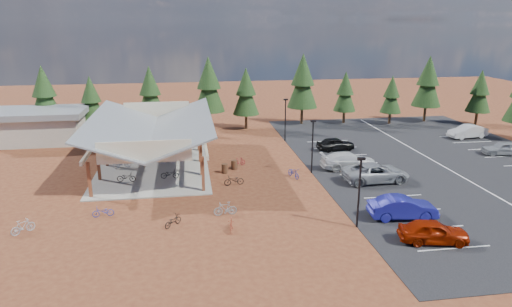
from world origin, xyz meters
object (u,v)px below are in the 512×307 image
(bike_7, at_px, (182,145))
(trash_bin_0, at_px, (225,168))
(lamp_post_2, at_px, (285,117))
(bike_13, at_px, (225,209))
(lamp_post_1, at_px, (313,143))
(car_3, at_px, (349,161))
(bike_0, at_px, (126,177))
(bike_10, at_px, (103,212))
(bike_2, at_px, (141,154))
(outbuilding, at_px, (38,125))
(bike_pavilion, at_px, (152,127))
(bike_15, at_px, (239,162))
(bike_9, at_px, (23,227))
(bike_14, at_px, (294,173))
(car_0, at_px, (433,231))
(bike_6, at_px, (164,149))
(bike_5, at_px, (168,159))
(car_1, at_px, (403,208))
(bike_1, at_px, (122,163))
(lamp_post_0, at_px, (359,188))
(bike_3, at_px, (125,143))
(car_8, at_px, (503,148))
(bike_12, at_px, (173,221))
(car_9, at_px, (467,131))
(car_4, at_px, (336,144))
(bike_11, at_px, (231,225))
(car_2, at_px, (376,173))
(bike_4, at_px, (170,174))
(bike_16, at_px, (234,180))
(trash_bin_1, at_px, (234,165))

(bike_7, bearing_deg, trash_bin_0, -170.16)
(lamp_post_2, bearing_deg, bike_13, -113.61)
(lamp_post_1, bearing_deg, car_3, 9.66)
(bike_0, xyz_separation_m, bike_10, (-0.85, -7.26, -0.13))
(trash_bin_0, height_order, bike_2, bike_2)
(outbuilding, bearing_deg, lamp_post_2, -7.85)
(bike_pavilion, bearing_deg, bike_15, -12.24)
(bike_9, distance_m, bike_13, 13.96)
(bike_14, relative_size, car_0, 0.41)
(bike_6, relative_size, bike_9, 1.05)
(outbuilding, xyz_separation_m, bike_5, (15.36, -11.37, -1.42))
(lamp_post_1, height_order, car_1, lamp_post_1)
(bike_6, bearing_deg, bike_9, 145.03)
(bike_pavilion, relative_size, outbuilding, 1.76)
(bike_1, height_order, bike_5, bike_1)
(bike_pavilion, bearing_deg, lamp_post_1, -18.43)
(lamp_post_0, height_order, bike_7, lamp_post_0)
(bike_pavilion, bearing_deg, bike_6, 77.11)
(bike_3, relative_size, bike_5, 1.00)
(car_8, bearing_deg, lamp_post_2, -102.51)
(bike_10, bearing_deg, bike_pavilion, 158.16)
(bike_12, distance_m, car_8, 37.00)
(bike_pavilion, relative_size, lamp_post_0, 3.77)
(bike_3, distance_m, car_3, 25.10)
(car_1, distance_m, car_9, 28.18)
(bike_13, distance_m, car_0, 14.54)
(bike_5, bearing_deg, car_4, -80.48)
(bike_10, bearing_deg, bike_5, 151.87)
(bike_9, distance_m, car_0, 27.54)
(bike_7, xyz_separation_m, bike_11, (3.37, -20.93, -0.16))
(bike_1, height_order, car_2, car_2)
(bike_3, height_order, car_4, car_4)
(bike_15, bearing_deg, bike_4, 88.14)
(bike_1, height_order, car_8, car_8)
(bike_10, xyz_separation_m, bike_16, (10.30, 5.20, 0.06))
(trash_bin_0, xyz_separation_m, bike_2, (-8.28, 5.66, 0.10))
(bike_7, xyz_separation_m, bike_9, (-10.73, -19.19, -0.11))
(car_3, xyz_separation_m, car_8, (18.08, 2.00, -0.07))
(trash_bin_1, distance_m, car_9, 30.69)
(car_3, distance_m, car_4, 6.57)
(lamp_post_1, bearing_deg, bike_0, -179.35)
(outbuilding, bearing_deg, lamp_post_1, -28.89)
(bike_pavilion, height_order, car_0, bike_pavilion)
(bike_3, relative_size, bike_16, 0.96)
(bike_3, height_order, bike_16, bike_3)
(bike_1, relative_size, bike_6, 1.02)
(bike_12, distance_m, car_0, 17.64)
(trash_bin_0, bearing_deg, lamp_post_1, -8.39)
(bike_16, bearing_deg, car_1, 44.92)
(car_0, bearing_deg, bike_7, 44.81)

